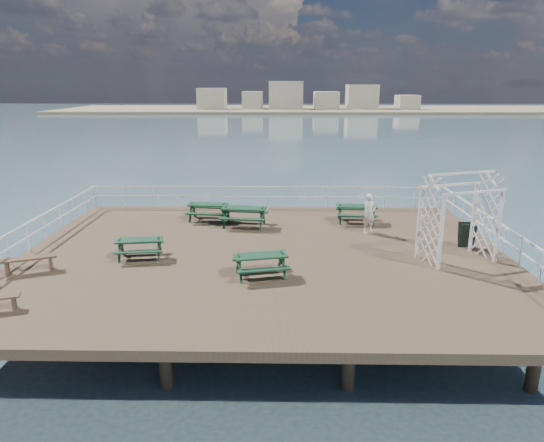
{
  "coord_description": "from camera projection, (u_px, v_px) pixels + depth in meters",
  "views": [
    {
      "loc": [
        0.63,
        -17.12,
        6.09
      ],
      "look_at": [
        0.31,
        0.45,
        1.1
      ],
      "focal_mm": 32.0,
      "sensor_mm": 36.0,
      "label": 1
    }
  ],
  "objects": [
    {
      "name": "picnic_table_c",
      "position": [
        356.0,
        210.0,
        21.99
      ],
      "size": [
        1.86,
        1.53,
        0.87
      ],
      "rotation": [
        0.0,
        0.0,
        -0.05
      ],
      "color": "#153B23",
      "rests_on": "ground"
    },
    {
      "name": "picnic_table_e",
      "position": [
        261.0,
        261.0,
        15.79
      ],
      "size": [
        1.98,
        1.73,
        0.83
      ],
      "rotation": [
        0.0,
        0.0,
        0.23
      ],
      "color": "#153B23",
      "rests_on": "ground"
    },
    {
      "name": "person",
      "position": [
        369.0,
        213.0,
        20.36
      ],
      "size": [
        0.72,
        0.62,
        1.67
      ],
      "primitive_type": "imported",
      "rotation": [
        0.0,
        0.0,
        0.45
      ],
      "color": "white",
      "rests_on": "ground"
    },
    {
      "name": "picnic_table_a",
      "position": [
        208.0,
        208.0,
        22.31
      ],
      "size": [
        1.9,
        1.58,
        0.87
      ],
      "rotation": [
        0.0,
        0.0,
        -0.08
      ],
      "color": "#153B23",
      "rests_on": "ground"
    },
    {
      "name": "sea_backdrop",
      "position": [
        320.0,
        106.0,
        146.99
      ],
      "size": [
        300.0,
        300.0,
        9.2
      ],
      "color": "#3D5A66",
      "rests_on": "ground"
    },
    {
      "name": "sandwich_board",
      "position": [
        467.0,
        235.0,
        18.62
      ],
      "size": [
        0.61,
        0.46,
        0.98
      ],
      "rotation": [
        0.0,
        0.0,
        0.03
      ],
      "color": "black",
      "rests_on": "ground"
    },
    {
      "name": "trellis_arbor",
      "position": [
        459.0,
        222.0,
        17.01
      ],
      "size": [
        2.86,
        2.12,
        3.18
      ],
      "rotation": [
        0.0,
        0.0,
        0.33
      ],
      "color": "silver",
      "rests_on": "ground"
    },
    {
      "name": "flat_bench_near",
      "position": [
        29.0,
        261.0,
        16.2
      ],
      "size": [
        1.78,
        1.06,
        0.51
      ],
      "rotation": [
        0.0,
        0.0,
        0.4
      ],
      "color": "brown",
      "rests_on": "ground"
    },
    {
      "name": "railing",
      "position": [
        264.0,
        212.0,
        20.37
      ],
      "size": [
        17.77,
        13.76,
        1.1
      ],
      "color": "silver",
      "rests_on": "ground"
    },
    {
      "name": "picnic_table_d",
      "position": [
        140.0,
        244.0,
        17.46
      ],
      "size": [
        1.81,
        1.54,
        0.8
      ],
      "rotation": [
        0.0,
        0.0,
        0.15
      ],
      "color": "#153B23",
      "rests_on": "ground"
    },
    {
      "name": "picnic_table_b",
      "position": [
        244.0,
        213.0,
        21.37
      ],
      "size": [
        2.13,
        1.8,
        0.95
      ],
      "rotation": [
        0.0,
        0.0,
        -0.12
      ],
      "color": "#153B23",
      "rests_on": "ground"
    },
    {
      "name": "ground",
      "position": [
        264.0,
        256.0,
        18.18
      ],
      "size": [
        18.0,
        14.0,
        0.3
      ],
      "primitive_type": "cube",
      "color": "brown",
      "rests_on": "ground"
    }
  ]
}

